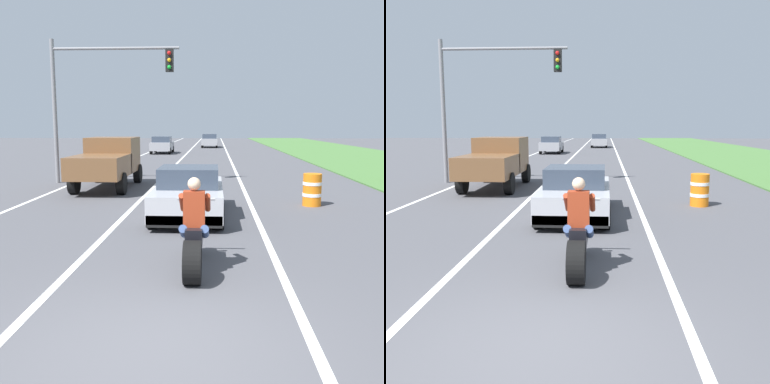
# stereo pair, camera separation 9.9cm
# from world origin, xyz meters

# --- Properties ---
(ground_plane) EXTENTS (160.00, 160.00, 0.00)m
(ground_plane) POSITION_xyz_m (0.00, 0.00, 0.00)
(ground_plane) COLOR #4C4C51
(lane_stripe_left_solid) EXTENTS (0.14, 120.00, 0.01)m
(lane_stripe_left_solid) POSITION_xyz_m (-5.40, 20.00, 0.00)
(lane_stripe_left_solid) COLOR white
(lane_stripe_left_solid) RESTS_ON ground
(lane_stripe_right_solid) EXTENTS (0.14, 120.00, 0.01)m
(lane_stripe_right_solid) POSITION_xyz_m (1.80, 20.00, 0.00)
(lane_stripe_right_solid) COLOR white
(lane_stripe_right_solid) RESTS_ON ground
(lane_stripe_centre_dashed) EXTENTS (0.14, 120.00, 0.01)m
(lane_stripe_centre_dashed) POSITION_xyz_m (-1.80, 20.00, 0.00)
(lane_stripe_centre_dashed) COLOR white
(lane_stripe_centre_dashed) RESTS_ON ground
(motorcycle_with_rider) EXTENTS (0.70, 2.21, 1.62)m
(motorcycle_with_rider) POSITION_xyz_m (0.33, 2.63, 0.59)
(motorcycle_with_rider) COLOR black
(motorcycle_with_rider) RESTS_ON ground
(sports_car_silver) EXTENTS (1.84, 4.30, 1.37)m
(sports_car_silver) POSITION_xyz_m (-0.03, 7.24, 0.63)
(sports_car_silver) COLOR #B7B7BC
(sports_car_silver) RESTS_ON ground
(pickup_truck_left_lane_brown) EXTENTS (2.02, 4.80, 1.98)m
(pickup_truck_left_lane_brown) POSITION_xyz_m (-3.55, 12.48, 1.11)
(pickup_truck_left_lane_brown) COLOR brown
(pickup_truck_left_lane_brown) RESTS_ON ground
(traffic_light_mast_near) EXTENTS (5.39, 0.34, 6.00)m
(traffic_light_mast_near) POSITION_xyz_m (-4.41, 13.90, 4.05)
(traffic_light_mast_near) COLOR gray
(traffic_light_mast_near) RESTS_ON ground
(construction_barrel_nearest) EXTENTS (0.58, 0.58, 1.00)m
(construction_barrel_nearest) POSITION_xyz_m (3.68, 8.96, 0.50)
(construction_barrel_nearest) COLOR orange
(construction_barrel_nearest) RESTS_ON ground
(distant_car_far_ahead) EXTENTS (1.80, 4.00, 1.50)m
(distant_car_far_ahead) POSITION_xyz_m (-3.99, 34.14, 0.77)
(distant_car_far_ahead) COLOR #99999E
(distant_car_far_ahead) RESTS_ON ground
(distant_car_further_ahead) EXTENTS (1.80, 4.00, 1.50)m
(distant_car_further_ahead) POSITION_xyz_m (0.08, 44.92, 0.77)
(distant_car_further_ahead) COLOR #99999E
(distant_car_further_ahead) RESTS_ON ground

